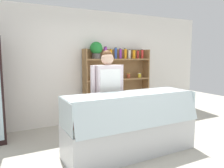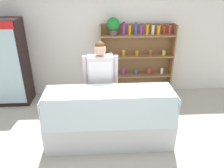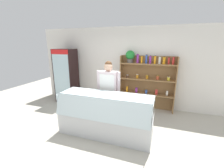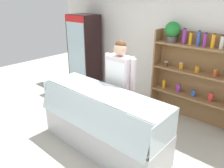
{
  "view_description": "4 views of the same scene",
  "coord_description": "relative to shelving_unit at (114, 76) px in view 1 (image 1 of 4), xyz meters",
  "views": [
    {
      "loc": [
        -1.99,
        -2.84,
        1.62
      ],
      "look_at": [
        -0.14,
        0.7,
        1.1
      ],
      "focal_mm": 35.0,
      "sensor_mm": 36.0,
      "label": 1
    },
    {
      "loc": [
        -0.24,
        -3.09,
        2.69
      ],
      "look_at": [
        -0.02,
        0.73,
        0.86
      ],
      "focal_mm": 35.0,
      "sensor_mm": 36.0,
      "label": 2
    },
    {
      "loc": [
        1.11,
        -2.92,
        2.14
      ],
      "look_at": [
        -0.12,
        0.67,
        1.12
      ],
      "focal_mm": 24.0,
      "sensor_mm": 36.0,
      "label": 3
    },
    {
      "loc": [
        2.05,
        -2.06,
        2.38
      ],
      "look_at": [
        -0.4,
        0.68,
        0.9
      ],
      "focal_mm": 35.0,
      "sensor_mm": 36.0,
      "label": 4
    }
  ],
  "objects": [
    {
      "name": "ground_plane",
      "position": [
        -0.56,
        -1.95,
        -1.11
      ],
      "size": [
        12.0,
        12.0,
        0.0
      ],
      "primitive_type": "plane",
      "color": "#B7B2A3"
    },
    {
      "name": "shop_clerk",
      "position": [
        -0.8,
        -1.25,
        -0.08
      ],
      "size": [
        0.66,
        0.25,
        1.72
      ],
      "color": "#383D51",
      "rests_on": "ground"
    },
    {
      "name": "shelving_unit",
      "position": [
        0.0,
        0.0,
        0.0
      ],
      "size": [
        1.76,
        0.3,
        1.94
      ],
      "color": "olive",
      "rests_on": "ground"
    },
    {
      "name": "back_wall",
      "position": [
        -0.56,
        0.22,
        0.24
      ],
      "size": [
        6.8,
        0.1,
        2.7
      ],
      "primitive_type": "cube",
      "color": "white",
      "rests_on": "ground"
    },
    {
      "name": "deli_display_case",
      "position": [
        -0.67,
        -1.83,
        -0.8
      ],
      "size": [
        2.21,
        0.79,
        1.01
      ],
      "color": "silver",
      "rests_on": "ground"
    }
  ]
}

